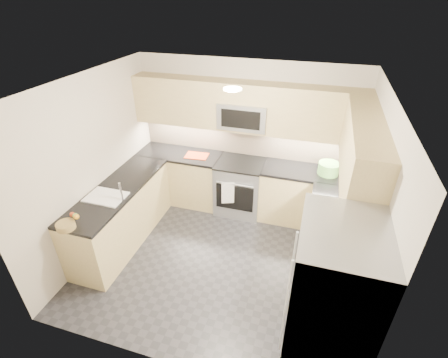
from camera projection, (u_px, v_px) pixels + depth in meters
floor at (217, 258)px, 4.73m from camera, size 3.60×3.20×0.00m
ceiling at (214, 86)px, 3.44m from camera, size 3.60×3.20×0.02m
wall_back at (246, 137)px, 5.40m from camera, size 3.60×0.02×2.50m
wall_front at (158, 281)px, 2.77m from camera, size 3.60×0.02×2.50m
wall_left at (94, 166)px, 4.53m from camera, size 0.02×3.20×2.50m
wall_right at (368, 211)px, 3.64m from camera, size 0.02×3.20×2.50m
base_cab_back_left at (181, 177)px, 5.84m from camera, size 1.42×0.60×0.90m
base_cab_back_right at (305, 197)px, 5.29m from camera, size 1.42×0.60×0.90m
base_cab_right at (329, 249)px, 4.25m from camera, size 0.60×1.70×0.90m
base_cab_peninsula at (122, 215)px, 4.87m from camera, size 0.60×2.00×0.90m
countertop_back_left at (180, 154)px, 5.59m from camera, size 1.42×0.63×0.04m
countertop_back_right at (308, 172)px, 5.05m from camera, size 1.42×0.63×0.04m
countertop_right at (335, 221)px, 4.01m from camera, size 0.63×1.70×0.04m
countertop_peninsula at (117, 189)px, 4.63m from camera, size 0.63×2.00×0.04m
upper_cab_back at (244, 107)px, 4.96m from camera, size 3.60×0.35×0.75m
upper_cab_right at (361, 152)px, 3.61m from camera, size 0.35×1.95×0.75m
backsplash_back at (245, 140)px, 5.42m from camera, size 3.60×0.01×0.51m
backsplash_right at (364, 193)px, 4.04m from camera, size 0.01×2.30×0.51m
gas_range at (240, 187)px, 5.54m from camera, size 0.76×0.65×0.91m
range_cooktop at (240, 163)px, 5.30m from camera, size 0.76×0.65×0.03m
oven_door_glass at (235, 198)px, 5.27m from camera, size 0.62×0.02×0.45m
oven_handle at (235, 184)px, 5.12m from camera, size 0.60×0.02×0.02m
microwave at (244, 115)px, 5.00m from camera, size 0.76×0.40×0.40m
microwave_door at (240, 120)px, 4.83m from camera, size 0.60×0.01×0.28m
refrigerator at (328, 307)px, 2.96m from camera, size 0.70×0.90×1.80m
fridge_handle_left at (286, 309)px, 2.88m from camera, size 0.02×0.02×1.20m
fridge_handle_right at (290, 279)px, 3.18m from camera, size 0.02×0.02×1.20m
sink_basin at (107, 201)px, 4.44m from camera, size 0.52×0.38×0.16m
faucet at (121, 192)px, 4.28m from camera, size 0.03×0.03×0.28m
utensil_bowl at (329, 168)px, 4.92m from camera, size 0.40×0.40×0.18m
cutting_board at (197, 156)px, 5.48m from camera, size 0.40×0.29×0.01m
fruit_basket at (66, 226)px, 3.83m from camera, size 0.24×0.24×0.08m
fruit_apple at (72, 214)px, 3.90m from camera, size 0.06×0.06×0.06m
fruit_pear at (75, 216)px, 3.88m from camera, size 0.06×0.06×0.06m
dish_towel_check at (228, 193)px, 5.21m from camera, size 0.20×0.09×0.39m
fruit_orange at (76, 217)px, 3.86m from camera, size 0.07×0.07×0.07m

